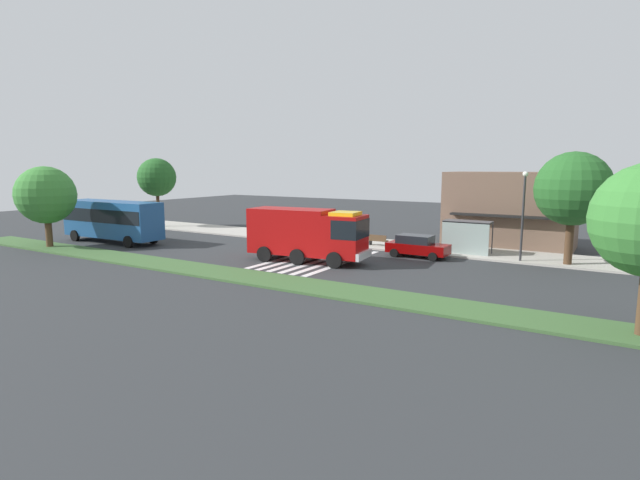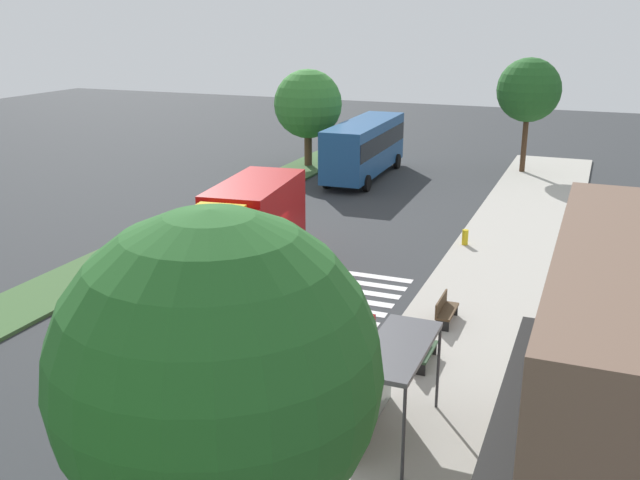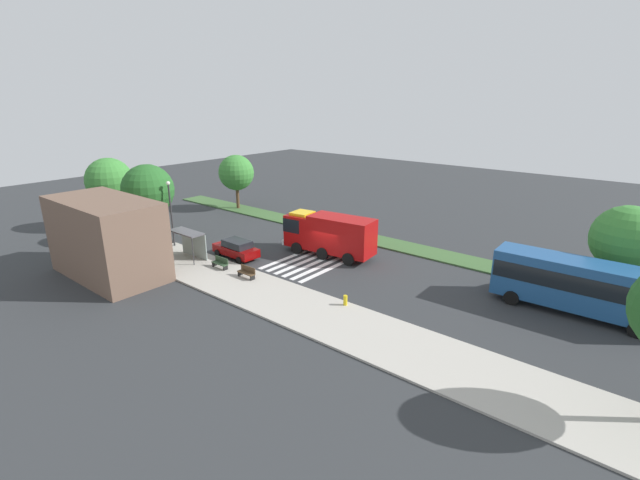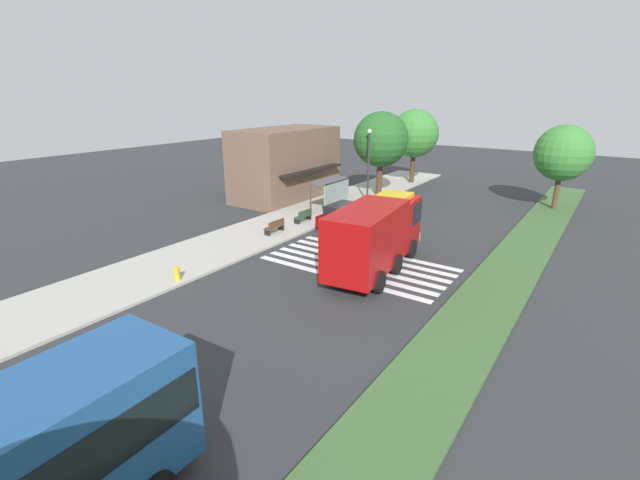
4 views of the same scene
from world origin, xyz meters
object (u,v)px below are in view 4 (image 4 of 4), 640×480
(sidewalk_tree_east, at_px, (415,134))
(fire_hydrant, at_px, (177,274))
(bench_west_of_shelter, at_px, (275,226))
(sidewalk_tree_center, at_px, (381,140))
(fire_truck, at_px, (377,232))
(bus_stop_shelter, at_px, (333,189))
(median_tree_west, at_px, (563,153))
(street_lamp, at_px, (369,160))
(parked_car_west, at_px, (343,215))
(bench_near_shelter, at_px, (303,216))

(sidewalk_tree_east, height_order, fire_hydrant, sidewalk_tree_east)
(bench_west_of_shelter, bearing_deg, sidewalk_tree_center, -2.05)
(fire_truck, distance_m, sidewalk_tree_east, 24.65)
(bus_stop_shelter, height_order, fire_hydrant, bus_stop_shelter)
(median_tree_west, xyz_separation_m, fire_hydrant, (-26.88, 13.60, -4.14))
(street_lamp, relative_size, fire_hydrant, 8.83)
(bus_stop_shelter, relative_size, bench_west_of_shelter, 2.19)
(sidewalk_tree_center, xyz_separation_m, sidewalk_tree_east, (7.56, 0.00, -0.02))
(fire_truck, height_order, fire_hydrant, fire_truck)
(street_lamp, relative_size, sidewalk_tree_center, 0.82)
(street_lamp, height_order, sidewalk_tree_center, sidewalk_tree_center)
(parked_car_west, height_order, sidewalk_tree_center, sidewalk_tree_center)
(bench_near_shelter, distance_m, sidewalk_tree_east, 19.10)
(bench_west_of_shelter, bearing_deg, bus_stop_shelter, 0.05)
(bus_stop_shelter, bearing_deg, parked_car_west, -136.33)
(parked_car_west, distance_m, bench_near_shelter, 2.96)
(bench_near_shelter, xyz_separation_m, bench_west_of_shelter, (-3.25, 0.00, 0.00))
(sidewalk_tree_east, relative_size, fire_hydrant, 10.66)
(bench_near_shelter, bearing_deg, fire_truck, -118.81)
(sidewalk_tree_east, bearing_deg, parked_car_west, -172.79)
(bus_stop_shelter, bearing_deg, bench_west_of_shelter, -179.95)
(fire_truck, bearing_deg, sidewalk_tree_center, 20.16)
(bus_stop_shelter, distance_m, bench_west_of_shelter, 7.36)
(street_lamp, bearing_deg, median_tree_west, -63.86)
(bench_west_of_shelter, distance_m, sidewalk_tree_east, 22.27)
(fire_truck, height_order, sidewalk_tree_east, sidewalk_tree_east)
(median_tree_west, bearing_deg, fire_hydrant, 153.15)
(bus_stop_shelter, bearing_deg, sidewalk_tree_east, -2.03)
(street_lamp, xyz_separation_m, sidewalk_tree_east, (10.49, 0.40, 1.37))
(bench_near_shelter, bearing_deg, fire_hydrant, -175.23)
(parked_car_west, bearing_deg, bus_stop_shelter, 44.84)
(sidewalk_tree_center, distance_m, median_tree_west, 14.62)
(fire_hydrant, bearing_deg, sidewalk_tree_east, 0.93)
(median_tree_west, bearing_deg, fire_truck, 162.22)
(bench_near_shelter, distance_m, sidewalk_tree_center, 11.91)
(fire_truck, distance_m, street_lamp, 14.81)
(fire_truck, xyz_separation_m, bench_near_shelter, (4.62, 8.39, -1.50))
(bench_west_of_shelter, distance_m, fire_hydrant, 8.91)
(bench_near_shelter, distance_m, bench_west_of_shelter, 3.25)
(bench_near_shelter, height_order, bench_west_of_shelter, same)
(street_lamp, height_order, sidewalk_tree_east, sidewalk_tree_east)
(bench_west_of_shelter, bearing_deg, fire_truck, -99.24)
(fire_truck, xyz_separation_m, fire_hydrant, (-7.48, 7.38, -1.60))
(bus_stop_shelter, bearing_deg, median_tree_west, -53.61)
(sidewalk_tree_east, bearing_deg, bus_stop_shelter, 177.97)
(sidewalk_tree_east, bearing_deg, bench_near_shelter, 178.43)
(fire_truck, distance_m, bench_near_shelter, 9.70)
(bench_west_of_shelter, height_order, sidewalk_tree_center, sidewalk_tree_center)
(bench_west_of_shelter, bearing_deg, parked_car_west, -31.57)
(bench_west_of_shelter, relative_size, sidewalk_tree_east, 0.21)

